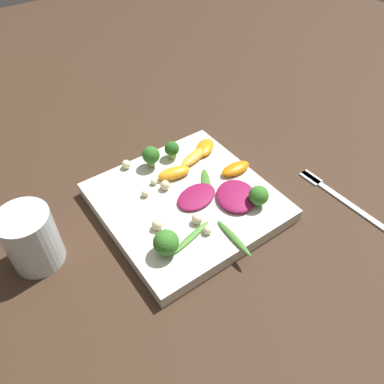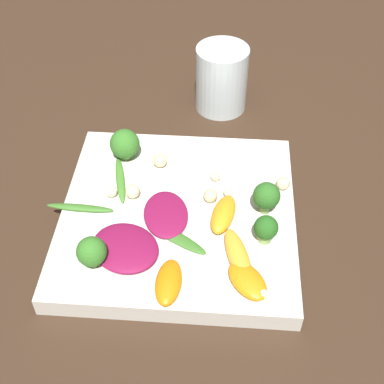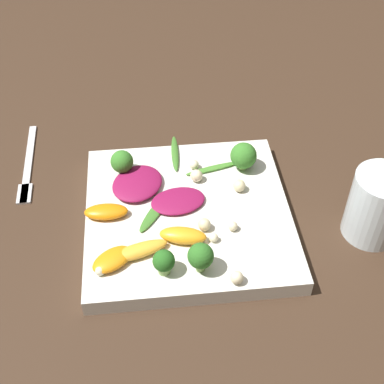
{
  "view_description": "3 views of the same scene",
  "coord_description": "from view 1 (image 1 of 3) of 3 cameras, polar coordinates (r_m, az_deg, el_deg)",
  "views": [
    {
      "loc": [
        0.38,
        -0.26,
        0.5
      ],
      "look_at": [
        0.01,
        0.01,
        0.04
      ],
      "focal_mm": 35.0,
      "sensor_mm": 36.0,
      "label": 1
    },
    {
      "loc": [
        -0.05,
        0.44,
        0.5
      ],
      "look_at": [
        -0.02,
        -0.01,
        0.04
      ],
      "focal_mm": 50.0,
      "sensor_mm": 36.0,
      "label": 2
    },
    {
      "loc": [
        -0.51,
        0.05,
        0.56
      ],
      "look_at": [
        0.02,
        -0.01,
        0.04
      ],
      "focal_mm": 50.0,
      "sensor_mm": 36.0,
      "label": 3
    }
  ],
  "objects": [
    {
      "name": "ground_plane",
      "position": [
        0.67,
        -0.89,
        -2.23
      ],
      "size": [
        2.4,
        2.4,
        0.0
      ],
      "primitive_type": "plane",
      "color": "#382619"
    },
    {
      "name": "plate",
      "position": [
        0.66,
        -0.9,
        -1.5
      ],
      "size": [
        0.28,
        0.28,
        0.03
      ],
      "color": "silver",
      "rests_on": "ground_plane"
    },
    {
      "name": "drinking_glass",
      "position": [
        0.61,
        -23.3,
        -6.56
      ],
      "size": [
        0.08,
        0.08,
        0.1
      ],
      "color": "silver",
      "rests_on": "ground_plane"
    },
    {
      "name": "fork",
      "position": [
        0.74,
        20.66,
        -0.01
      ],
      "size": [
        0.19,
        0.02,
        0.01
      ],
      "color": "silver",
      "rests_on": "ground_plane"
    },
    {
      "name": "radicchio_leaf_0",
      "position": [
        0.65,
        0.68,
        -0.71
      ],
      "size": [
        0.07,
        0.09,
        0.01
      ],
      "color": "maroon",
      "rests_on": "plate"
    },
    {
      "name": "radicchio_leaf_1",
      "position": [
        0.65,
        6.75,
        -0.6
      ],
      "size": [
        0.11,
        0.1,
        0.01
      ],
      "color": "maroon",
      "rests_on": "plate"
    },
    {
      "name": "orange_segment_0",
      "position": [
        0.72,
        0.4,
        5.46
      ],
      "size": [
        0.04,
        0.08,
        0.01
      ],
      "color": "#FCAD33",
      "rests_on": "plate"
    },
    {
      "name": "orange_segment_1",
      "position": [
        0.69,
        -2.76,
        2.9
      ],
      "size": [
        0.04,
        0.07,
        0.02
      ],
      "color": "orange",
      "rests_on": "plate"
    },
    {
      "name": "orange_segment_2",
      "position": [
        0.75,
        1.95,
        6.8
      ],
      "size": [
        0.06,
        0.06,
        0.01
      ],
      "color": "orange",
      "rests_on": "plate"
    },
    {
      "name": "orange_segment_3",
      "position": [
        0.7,
        6.79,
        3.46
      ],
      "size": [
        0.03,
        0.06,
        0.02
      ],
      "color": "orange",
      "rests_on": "plate"
    },
    {
      "name": "broccoli_floret_0",
      "position": [
        0.64,
        10.12,
        -0.56
      ],
      "size": [
        0.03,
        0.03,
        0.04
      ],
      "color": "#7A9E51",
      "rests_on": "plate"
    },
    {
      "name": "broccoli_floret_1",
      "position": [
        0.7,
        -6.27,
        5.55
      ],
      "size": [
        0.03,
        0.03,
        0.04
      ],
      "color": "#7A9E51",
      "rests_on": "plate"
    },
    {
      "name": "broccoli_floret_2",
      "position": [
        0.56,
        -3.97,
        -7.71
      ],
      "size": [
        0.04,
        0.04,
        0.04
      ],
      "color": "#7A9E51",
      "rests_on": "plate"
    },
    {
      "name": "broccoli_floret_3",
      "position": [
        0.72,
        -3.09,
        6.5
      ],
      "size": [
        0.03,
        0.03,
        0.04
      ],
      "color": "#84AD5B",
      "rests_on": "plate"
    },
    {
      "name": "arugula_sprig_0",
      "position": [
        0.67,
        2.17,
        1.02
      ],
      "size": [
        0.08,
        0.06,
        0.01
      ],
      "color": "#3D7528",
      "rests_on": "plate"
    },
    {
      "name": "arugula_sprig_1",
      "position": [
        0.59,
        -0.15,
        -6.9
      ],
      "size": [
        0.03,
        0.09,
        0.01
      ],
      "color": "#47842D",
      "rests_on": "plate"
    },
    {
      "name": "arugula_sprig_2",
      "position": [
        0.6,
        6.39,
        -6.94
      ],
      "size": [
        0.08,
        0.01,
        0.01
      ],
      "color": "#3D7528",
      "rests_on": "plate"
    },
    {
      "name": "macadamia_nut_0",
      "position": [
        0.61,
        0.8,
        -4.1
      ],
      "size": [
        0.02,
        0.02,
        0.02
      ],
      "color": "beige",
      "rests_on": "plate"
    },
    {
      "name": "macadamia_nut_1",
      "position": [
        0.66,
        -7.13,
        -0.19
      ],
      "size": [
        0.01,
        0.01,
        0.01
      ],
      "color": "beige",
      "rests_on": "plate"
    },
    {
      "name": "macadamia_nut_2",
      "position": [
        0.72,
        -10.02,
        4.18
      ],
      "size": [
        0.02,
        0.02,
        0.02
      ],
      "color": "beige",
      "rests_on": "plate"
    },
    {
      "name": "macadamia_nut_3",
      "position": [
        0.68,
        -5.81,
        1.6
      ],
      "size": [
        0.01,
        0.01,
        0.01
      ],
      "color": "beige",
      "rests_on": "plate"
    },
    {
      "name": "macadamia_nut_4",
      "position": [
        0.76,
        2.19,
        7.74
      ],
      "size": [
        0.01,
        0.01,
        0.01
      ],
      "color": "beige",
      "rests_on": "plate"
    },
    {
      "name": "macadamia_nut_5",
      "position": [
        0.6,
        -5.3,
        -4.97
      ],
      "size": [
        0.02,
        0.02,
        0.02
      ],
      "color": "beige",
      "rests_on": "plate"
    },
    {
      "name": "macadamia_nut_6",
      "position": [
        0.6,
        2.39,
        -5.77
      ],
      "size": [
        0.01,
        0.01,
        0.01
      ],
      "color": "beige",
      "rests_on": "plate"
    },
    {
      "name": "macadamia_nut_7",
      "position": [
        0.66,
        -4.13,
        1.05
      ],
      "size": [
        0.02,
        0.02,
        0.02
      ],
      "color": "beige",
      "rests_on": "plate"
    }
  ]
}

